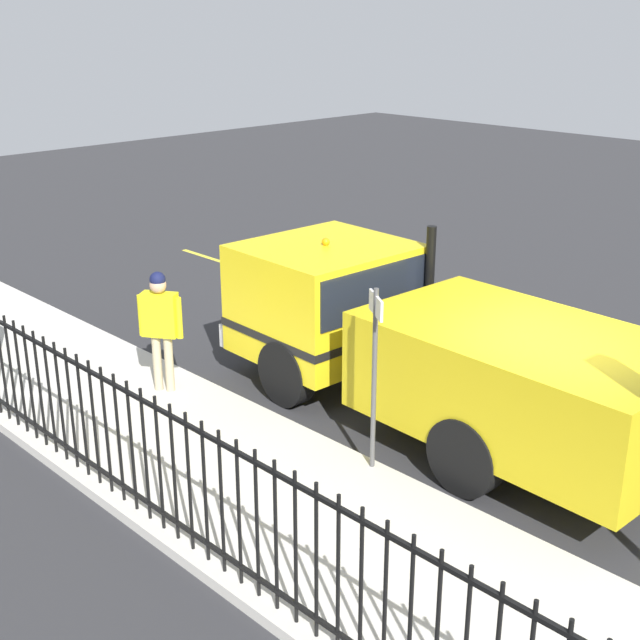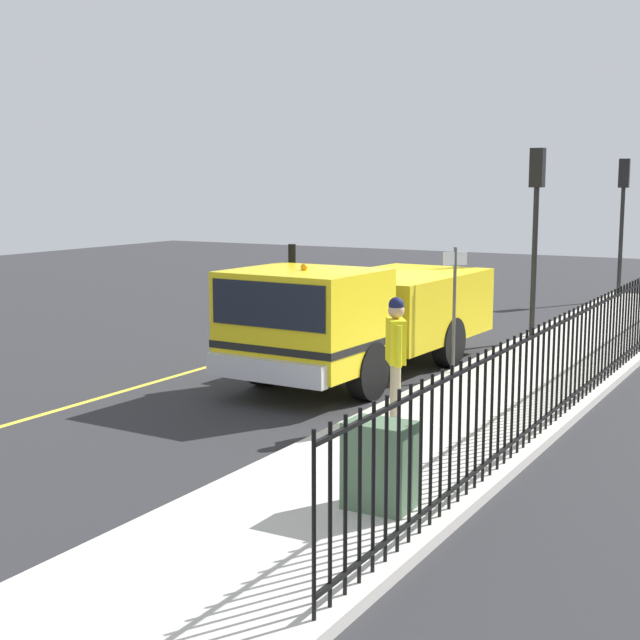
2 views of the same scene
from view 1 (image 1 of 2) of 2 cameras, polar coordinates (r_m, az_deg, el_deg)
The scene contains 7 objects.
ground_plane at distance 11.15m, azimuth 14.83°, elevation -9.08°, with size 55.59×55.59×0.00m, color #2B2B2D.
sidewalk_slab at distance 8.93m, azimuth 3.96°, elevation -15.92°, with size 2.85×25.27×0.13m, color beige.
work_truck at distance 11.48m, azimuth 6.28°, elevation -0.96°, with size 2.58×6.80×2.43m.
worker_standing at distance 12.15m, azimuth -10.71°, elevation 0.07°, with size 0.47×0.56×1.79m.
iron_fence at distance 7.71m, azimuth -2.33°, elevation -14.71°, with size 0.04×21.51×1.55m.
traffic_cone at distance 12.77m, azimuth 14.71°, elevation -3.66°, with size 0.43×0.43×0.62m, color orange.
street_sign at distance 9.79m, azimuth 3.70°, elevation -2.57°, with size 0.30×0.44×2.26m.
Camera 1 is at (8.60, 4.72, 5.30)m, focal length 47.50 mm.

